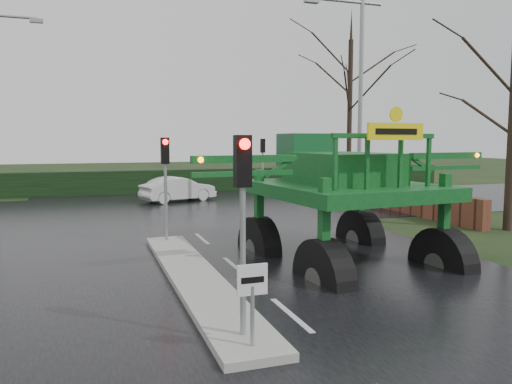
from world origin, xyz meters
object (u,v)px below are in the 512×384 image
object	(u,v)px
keep_left_sign	(252,292)
crop_sprayer	(319,178)
traffic_signal_far	(263,154)
white_sedan	(178,202)
traffic_signal_mid	(165,166)
street_light_right	(355,85)
traffic_signal_near	(243,192)

from	to	relation	value
keep_left_sign	crop_sprayer	xyz separation A→B (m)	(2.94, 3.68, 1.46)
traffic_signal_far	white_sedan	distance (m)	6.11
keep_left_sign	traffic_signal_mid	xyz separation A→B (m)	(0.00, 8.99, 1.53)
traffic_signal_far	street_light_right	world-z (taller)	street_light_right
traffic_signal_far	street_light_right	size ratio (longest dim) A/B	0.35
keep_left_sign	traffic_signal_far	size ratio (longest dim) A/B	0.38
white_sedan	traffic_signal_mid	bearing A→B (deg)	148.14
traffic_signal_far	white_sedan	world-z (taller)	traffic_signal_far
traffic_signal_mid	crop_sprayer	world-z (taller)	crop_sprayer
traffic_signal_mid	traffic_signal_near	bearing A→B (deg)	-90.00
keep_left_sign	street_light_right	world-z (taller)	street_light_right
traffic_signal_near	white_sedan	distance (m)	20.19
keep_left_sign	white_sedan	world-z (taller)	keep_left_sign
traffic_signal_mid	traffic_signal_far	world-z (taller)	same
keep_left_sign	traffic_signal_mid	bearing A→B (deg)	90.00
traffic_signal_near	traffic_signal_far	size ratio (longest dim) A/B	1.00
traffic_signal_mid	street_light_right	bearing A→B (deg)	25.40
keep_left_sign	street_light_right	distance (m)	17.23
keep_left_sign	traffic_signal_far	bearing A→B (deg)	70.07
traffic_signal_near	white_sedan	xyz separation A→B (m)	(2.38, 19.89, -2.59)
traffic_signal_near	traffic_signal_mid	distance (m)	8.50
traffic_signal_mid	street_light_right	xyz separation A→B (m)	(9.49, 4.51, 3.40)
traffic_signal_far	traffic_signal_near	bearing A→B (deg)	69.64
keep_left_sign	white_sedan	size ratio (longest dim) A/B	0.32
white_sedan	street_light_right	bearing A→B (deg)	-154.08
traffic_signal_near	traffic_signal_mid	world-z (taller)	same
keep_left_sign	street_light_right	xyz separation A→B (m)	(9.49, 13.50, 4.93)
keep_left_sign	traffic_signal_far	xyz separation A→B (m)	(7.80, 21.51, 1.53)
street_light_right	white_sedan	xyz separation A→B (m)	(-7.11, 6.88, -5.99)
traffic_signal_mid	crop_sprayer	size ratio (longest dim) A/B	0.37
traffic_signal_near	traffic_signal_mid	xyz separation A→B (m)	(0.00, 8.50, 0.00)
keep_left_sign	white_sedan	distance (m)	20.54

